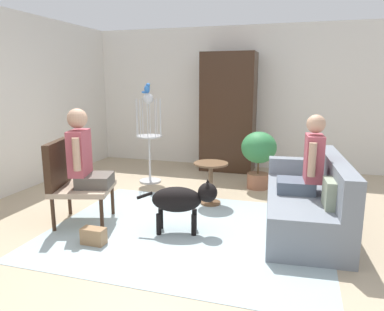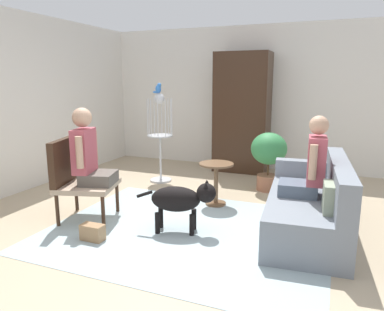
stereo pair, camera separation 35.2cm
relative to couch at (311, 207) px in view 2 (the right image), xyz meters
name	(u,v)px [view 2 (the right image)]	position (x,y,z in m)	size (l,w,h in m)	color
ground_plane	(185,229)	(-1.34, -0.44, -0.30)	(7.91, 7.91, 0.00)	tan
back_wall	(253,98)	(-1.34, 2.91, 1.04)	(6.37, 0.12, 2.68)	silver
left_wall	(6,104)	(-4.28, -0.14, 1.04)	(0.12, 7.19, 2.68)	silver
area_rug	(187,231)	(-1.29, -0.49, -0.30)	(3.07, 2.45, 0.01)	#9EB2B7
couch	(311,207)	(0.00, 0.00, 0.00)	(0.96, 1.87, 0.83)	slate
armchair	(76,175)	(-2.69, -0.63, 0.26)	(0.80, 0.79, 0.99)	#382316
person_on_couch	(311,165)	(-0.04, -0.03, 0.48)	(0.50, 0.51, 0.88)	#4D596A
person_on_armchair	(88,153)	(-2.53, -0.58, 0.53)	(0.53, 0.53, 0.91)	#5A524A
round_end_table	(216,178)	(-1.27, 0.48, 0.08)	(0.47, 0.47, 0.58)	brown
dog	(181,199)	(-1.34, -0.53, 0.08)	(0.88, 0.41, 0.61)	black
bird_cage_stand	(160,136)	(-2.51, 1.27, 0.47)	(0.42, 0.42, 1.47)	silver
parrot	(158,88)	(-2.53, 1.27, 1.25)	(0.17, 0.10, 0.17)	blue
potted_plant	(269,154)	(-0.74, 1.43, 0.27)	(0.54, 0.54, 0.90)	#996047
armoire_cabinet	(242,113)	(-1.45, 2.50, 0.79)	(0.98, 0.56, 2.17)	#382316
handbag	(93,232)	(-2.13, -1.09, -0.21)	(0.25, 0.13, 0.18)	#99724C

